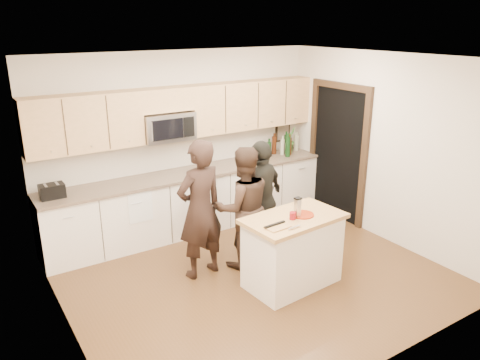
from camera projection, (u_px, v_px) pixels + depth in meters
floor at (254, 275)px, 6.00m from camera, size 4.50×4.50×0.00m
room_shell at (256, 144)px, 5.44m from camera, size 4.52×4.02×2.71m
back_cabinetry at (192, 201)px, 7.19m from camera, size 4.50×0.66×0.94m
upper_cabinetry at (187, 110)px, 6.88m from camera, size 4.50×0.33×0.75m
microwave at (167, 126)px, 6.74m from camera, size 0.76×0.41×0.40m
doorway at (338, 148)px, 7.48m from camera, size 0.06×1.25×2.20m
framed_picture at (283, 130)px, 8.16m from camera, size 0.30×0.03×0.38m
dish_towel at (136, 196)px, 6.45m from camera, size 0.34×0.60×0.48m
island at (293, 250)px, 5.66m from camera, size 1.25×0.79×0.90m
red_plate at (302, 215)px, 5.55m from camera, size 0.27×0.27×0.02m
box_grater at (298, 207)px, 5.45m from camera, size 0.08×0.07×0.23m
drink_glass at (293, 216)px, 5.43m from camera, size 0.08×0.08×0.09m
cutting_board at (277, 227)px, 5.22m from camera, size 0.28×0.20×0.02m
tongs at (275, 224)px, 5.24m from camera, size 0.29×0.05×0.02m
knife at (294, 227)px, 5.19m from camera, size 0.18×0.03×0.01m
toaster at (52, 191)px, 5.97m from camera, size 0.31×0.20×0.18m
bottle_cluster at (284, 144)px, 7.91m from camera, size 0.70×0.36×0.40m
orchid at (289, 140)px, 7.96m from camera, size 0.30×0.27×0.46m
woman_left at (200, 210)px, 5.75m from camera, size 0.70×0.51×1.78m
woman_center at (243, 208)px, 6.02m from camera, size 0.91×0.78×1.62m
woman_right at (262, 199)px, 6.28m from camera, size 1.03×0.79×1.63m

